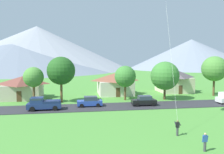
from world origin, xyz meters
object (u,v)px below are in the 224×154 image
Objects in this scene: tree_left_of_center at (125,77)px; house_leftmost at (23,87)px; pickup_truck_navy_east_side at (43,104)px; house_right_center at (174,80)px; tree_right_of_center at (61,71)px; parked_car_blue_west_end at (90,102)px; watcher_person at (205,142)px; tree_near_right at (34,77)px; parked_car_black_mid_west at (144,101)px; tree_center at (165,76)px; tree_near_left at (214,69)px; house_left_center at (115,83)px.

house_leftmost is at bearing 166.34° from tree_left_of_center.
house_leftmost is 1.49× the size of pickup_truck_navy_east_side.
house_right_center is 0.93× the size of tree_right_of_center.
watcher_person is at bearing -66.79° from parked_car_blue_west_end.
house_leftmost is 1.17× the size of tree_near_right.
tree_center is at bearing 41.79° from parked_car_black_mid_west.
tree_near_right is 7.22m from pickup_truck_navy_east_side.
tree_near_left reaches higher than parked_car_blue_west_end.
house_leftmost is 0.91× the size of tree_right_of_center.
parked_car_blue_west_end is at bearing -146.73° from house_right_center.
house_right_center is 4.71× the size of watcher_person.
parked_car_blue_west_end is at bearing -38.16° from house_leftmost.
parked_car_black_mid_west is at bearing -138.21° from tree_center.
tree_near_left is at bearing 13.82° from pickup_truck_navy_east_side.
tree_center is 1.79× the size of parked_car_blue_west_end.
tree_left_of_center is at bearing 35.77° from parked_car_blue_west_end.
tree_near_left is 5.17× the size of watcher_person.
tree_near_right is (-31.14, -9.81, 1.92)m from house_right_center.
watcher_person is at bearing -54.69° from house_leftmost.
watcher_person is (18.56, -24.68, -3.92)m from tree_near_right.
parked_car_blue_west_end is at bearing 175.28° from parked_car_black_mid_west.
tree_right_of_center reaches higher than parked_car_black_mid_west.
house_right_center reaches higher than house_left_center.
tree_near_left is at bearing 4.40° from tree_near_right.
tree_center is 8.74m from parked_car_black_mid_west.
tree_near_left is at bearing 5.20° from tree_left_of_center.
tree_near_right is at bearing 165.38° from parked_car_black_mid_west.
parked_car_black_mid_west is (2.01, -6.00, -3.77)m from tree_left_of_center.
tree_near_left is at bearing 4.10° from tree_right_of_center.
tree_near_right is 1.56× the size of parked_car_black_mid_west.
parked_car_blue_west_end is 9.31m from parked_car_black_mid_west.
tree_near_left is 37.37m from tree_near_right.
house_leftmost is 16.47m from parked_car_blue_west_end.
tree_near_left is at bearing 55.85° from watcher_person.
tree_left_of_center is at bearing 3.45° from tree_near_right.
parked_car_blue_west_end is (-21.36, -14.02, -2.00)m from house_right_center.
tree_center is at bearing -123.12° from house_right_center.
tree_center is at bearing -0.83° from tree_right_of_center.
parked_car_black_mid_west is 16.71m from pickup_truck_navy_east_side.
tree_left_of_center reaches higher than tree_near_right.
house_leftmost is 4.64× the size of watcher_person.
tree_right_of_center reaches higher than tree_left_of_center.
tree_right_of_center is 8.50m from parked_car_blue_west_end.
tree_near_right reaches higher than parked_car_blue_west_end.
house_left_center is at bearing 45.06° from pickup_truck_navy_east_side.
house_left_center reaches higher than parked_car_blue_west_end.
tree_center is (-12.34, -2.62, -1.18)m from tree_near_left.
house_left_center is 33.03m from watcher_person.
house_left_center is 1.03× the size of house_right_center.
tree_center is at bearing -42.82° from house_left_center.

